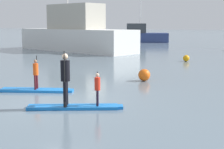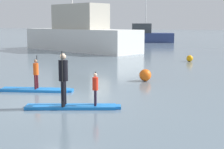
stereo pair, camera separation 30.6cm
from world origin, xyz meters
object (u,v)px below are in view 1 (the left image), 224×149
paddler_child_solo (36,72)px  paddleboard_far (75,107)px  fishing_boat_white_large (76,34)px  paddler_adult (65,76)px  paddler_child_front (97,87)px  mooring_buoy_near (186,58)px  paddleboard_near (36,90)px  mooring_buoy_mid (144,75)px  motor_boat_small_navy (138,36)px

paddler_child_solo → paddleboard_far: 3.45m
fishing_boat_white_large → paddler_adult: bearing=-61.3°
paddler_child_front → mooring_buoy_near: (-0.08, 14.73, -0.46)m
paddleboard_near → mooring_buoy_mid: size_ratio=5.18×
motor_boat_small_navy → fishing_boat_white_large: bearing=-92.7°
fishing_boat_white_large → motor_boat_small_navy: bearing=87.3°
paddler_adult → mooring_buoy_near: (0.84, 15.18, -0.84)m
paddler_adult → motor_boat_small_navy: 37.74m
paddleboard_far → mooring_buoy_mid: (0.40, 5.97, 0.24)m
paddler_child_solo → paddler_child_front: bearing=-23.3°
motor_boat_small_navy → mooring_buoy_mid: size_ratio=15.03×
paddleboard_near → fishing_boat_white_large: (-8.42, 18.15, 1.61)m
paddleboard_far → motor_boat_small_navy: size_ratio=0.35×
paddler_child_solo → motor_boat_small_navy: (-7.64, 34.38, 0.14)m
fishing_boat_white_large → motor_boat_small_navy: (0.77, 16.23, -0.74)m
paddler_child_solo → mooring_buoy_mid: paddler_child_solo is taller
mooring_buoy_near → fishing_boat_white_large: bearing=157.4°
mooring_buoy_near → paddler_child_front: bearing=-89.7°
paddleboard_near → paddler_child_front: size_ratio=2.75×
fishing_boat_white_large → mooring_buoy_near: fishing_boat_white_large is taller
fishing_boat_white_large → mooring_buoy_mid: fishing_boat_white_large is taller
fishing_boat_white_large → motor_boat_small_navy: size_ratio=1.57×
mooring_buoy_near → paddler_adult: bearing=-93.2°
paddler_adult → fishing_boat_white_large: size_ratio=0.13×
paddler_adult → motor_boat_small_navy: (-10.21, 36.33, -0.16)m
mooring_buoy_near → mooring_buoy_mid: mooring_buoy_mid is taller
paddler_child_solo → mooring_buoy_mid: 5.28m
paddleboard_near → mooring_buoy_near: bearing=75.6°
paddleboard_far → paddler_child_front: size_ratio=2.77×
motor_boat_small_navy → mooring_buoy_near: bearing=-62.4°
paddleboard_near → paddler_adult: size_ratio=1.66×
mooring_buoy_near → paddleboard_near: bearing=-104.4°
paddleboard_near → paddleboard_far: (2.83, -1.82, 0.00)m
paddler_adult → mooring_buoy_mid: 6.18m
paddler_child_solo → paddler_child_front: paddler_child_solo is taller
fishing_boat_white_large → mooring_buoy_near: size_ratio=29.34×
motor_boat_small_navy → mooring_buoy_mid: 32.14m
paddler_child_solo → mooring_buoy_mid: (3.24, 4.14, -0.49)m
paddleboard_far → mooring_buoy_near: 15.06m
paddleboard_near → motor_boat_small_navy: 35.23m
paddler_child_solo → fishing_boat_white_large: bearing=114.9°
paddler_adult → fishing_boat_white_large: bearing=118.7°
mooring_buoy_mid → paddler_adult: bearing=-96.2°
mooring_buoy_near → mooring_buoy_mid: bearing=-91.1°
paddler_child_front → fishing_boat_white_large: bearing=121.2°
paddler_child_solo → mooring_buoy_near: (3.41, 13.22, -0.55)m
fishing_boat_white_large → mooring_buoy_mid: 18.27m
mooring_buoy_mid → motor_boat_small_navy: bearing=109.8°
paddler_child_solo → motor_boat_small_navy: motor_boat_small_navy is taller
paddler_child_front → mooring_buoy_mid: paddler_child_front is taller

